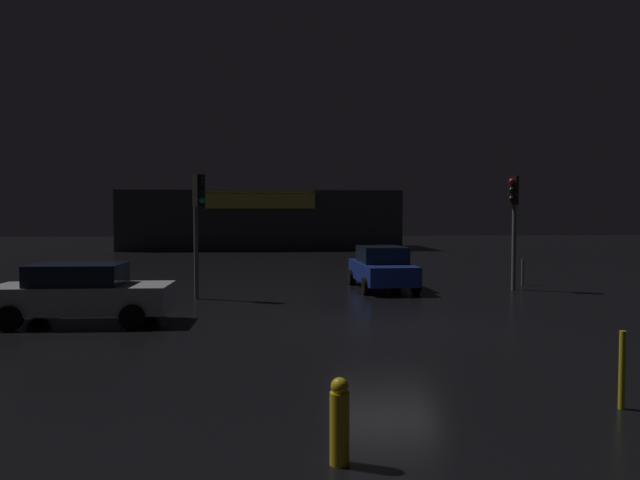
{
  "coord_description": "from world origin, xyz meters",
  "views": [
    {
      "loc": [
        -2.76,
        -14.18,
        2.77
      ],
      "look_at": [
        -1.37,
        3.76,
        1.97
      ],
      "focal_mm": 32.78,
      "sensor_mm": 36.0,
      "label": 1
    }
  ],
  "objects_px": {
    "traffic_signal_cross_left": "(198,211)",
    "traffic_signal_main": "(513,210)",
    "car_far": "(382,268)",
    "store_building": "(262,220)",
    "fire_hydrant": "(339,421)",
    "car_near": "(82,293)"
  },
  "relations": [
    {
      "from": "traffic_signal_main",
      "to": "traffic_signal_cross_left",
      "type": "relative_size",
      "value": 1.03
    },
    {
      "from": "store_building",
      "to": "car_far",
      "type": "xyz_separation_m",
      "value": [
        4.99,
        -26.64,
        -1.51
      ]
    },
    {
      "from": "car_far",
      "to": "store_building",
      "type": "bearing_deg",
      "value": 100.62
    },
    {
      "from": "traffic_signal_main",
      "to": "car_far",
      "type": "bearing_deg",
      "value": 171.74
    },
    {
      "from": "car_far",
      "to": "fire_hydrant",
      "type": "distance_m",
      "value": 15.3
    },
    {
      "from": "store_building",
      "to": "traffic_signal_main",
      "type": "xyz_separation_m",
      "value": [
        9.68,
        -27.32,
        0.62
      ]
    },
    {
      "from": "car_far",
      "to": "fire_hydrant",
      "type": "height_order",
      "value": "car_far"
    },
    {
      "from": "store_building",
      "to": "car_near",
      "type": "bearing_deg",
      "value": -96.65
    },
    {
      "from": "car_near",
      "to": "fire_hydrant",
      "type": "distance_m",
      "value": 10.39
    },
    {
      "from": "fire_hydrant",
      "to": "traffic_signal_main",
      "type": "bearing_deg",
      "value": 60.92
    },
    {
      "from": "fire_hydrant",
      "to": "car_far",
      "type": "bearing_deg",
      "value": 77.76
    },
    {
      "from": "car_far",
      "to": "traffic_signal_cross_left",
      "type": "bearing_deg",
      "value": -162.18
    },
    {
      "from": "car_far",
      "to": "fire_hydrant",
      "type": "bearing_deg",
      "value": -102.24
    },
    {
      "from": "car_far",
      "to": "fire_hydrant",
      "type": "xyz_separation_m",
      "value": [
        -3.24,
        -14.95,
        -0.31
      ]
    },
    {
      "from": "store_building",
      "to": "fire_hydrant",
      "type": "bearing_deg",
      "value": -87.59
    },
    {
      "from": "store_building",
      "to": "car_near",
      "type": "distance_m",
      "value": 33.08
    },
    {
      "from": "traffic_signal_cross_left",
      "to": "fire_hydrant",
      "type": "height_order",
      "value": "traffic_signal_cross_left"
    },
    {
      "from": "traffic_signal_cross_left",
      "to": "traffic_signal_main",
      "type": "bearing_deg",
      "value": 7.11
    },
    {
      "from": "traffic_signal_cross_left",
      "to": "fire_hydrant",
      "type": "distance_m",
      "value": 13.48
    },
    {
      "from": "traffic_signal_cross_left",
      "to": "car_far",
      "type": "relative_size",
      "value": 0.92
    },
    {
      "from": "traffic_signal_main",
      "to": "car_far",
      "type": "height_order",
      "value": "traffic_signal_main"
    },
    {
      "from": "car_far",
      "to": "fire_hydrant",
      "type": "relative_size",
      "value": 4.52
    }
  ]
}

